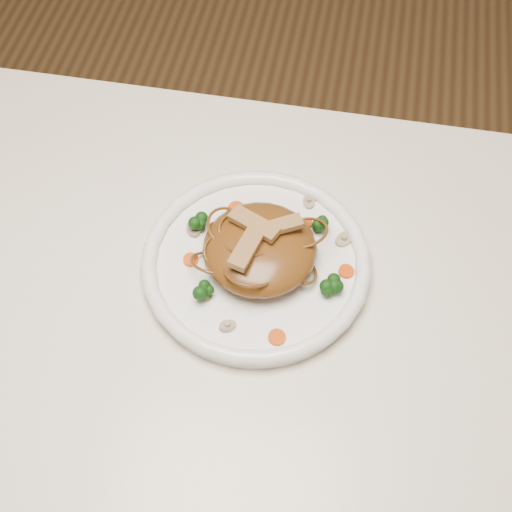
# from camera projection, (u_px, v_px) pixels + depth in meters

# --- Properties ---
(ground) EXTENTS (4.00, 4.00, 0.00)m
(ground) POSITION_uv_depth(u_px,v_px,m) (218.00, 494.00, 1.50)
(ground) COLOR #4E311A
(ground) RESTS_ON ground
(table) EXTENTS (1.20, 0.80, 0.75)m
(table) POSITION_uv_depth(u_px,v_px,m) (196.00, 361.00, 0.95)
(table) COLOR beige
(table) RESTS_ON ground
(plate) EXTENTS (0.38, 0.38, 0.02)m
(plate) POSITION_uv_depth(u_px,v_px,m) (256.00, 265.00, 0.91)
(plate) COLOR white
(plate) RESTS_ON table
(noodle_mound) EXTENTS (0.18, 0.18, 0.05)m
(noodle_mound) POSITION_uv_depth(u_px,v_px,m) (260.00, 249.00, 0.89)
(noodle_mound) COLOR brown
(noodle_mound) RESTS_ON plate
(chicken_a) EXTENTS (0.06, 0.04, 0.01)m
(chicken_a) POSITION_uv_depth(u_px,v_px,m) (279.00, 226.00, 0.87)
(chicken_a) COLOR #A9834F
(chicken_a) RESTS_ON noodle_mound
(chicken_b) EXTENTS (0.07, 0.05, 0.01)m
(chicken_b) POSITION_uv_depth(u_px,v_px,m) (254.00, 224.00, 0.87)
(chicken_b) COLOR #A9834F
(chicken_b) RESTS_ON noodle_mound
(chicken_c) EXTENTS (0.04, 0.07, 0.01)m
(chicken_c) POSITION_uv_depth(u_px,v_px,m) (248.00, 246.00, 0.85)
(chicken_c) COLOR #A9834F
(chicken_c) RESTS_ON noodle_mound
(broccoli_0) EXTENTS (0.03, 0.03, 0.03)m
(broccoli_0) POSITION_uv_depth(u_px,v_px,m) (319.00, 223.00, 0.92)
(broccoli_0) COLOR #13420D
(broccoli_0) RESTS_ON plate
(broccoli_1) EXTENTS (0.03, 0.03, 0.03)m
(broccoli_1) POSITION_uv_depth(u_px,v_px,m) (199.00, 222.00, 0.92)
(broccoli_1) COLOR #13420D
(broccoli_1) RESTS_ON plate
(broccoli_2) EXTENTS (0.03, 0.03, 0.03)m
(broccoli_2) POSITION_uv_depth(u_px,v_px,m) (205.00, 291.00, 0.87)
(broccoli_2) COLOR #13420D
(broccoli_2) RESTS_ON plate
(broccoli_3) EXTENTS (0.03, 0.03, 0.03)m
(broccoli_3) POSITION_uv_depth(u_px,v_px,m) (331.00, 285.00, 0.87)
(broccoli_3) COLOR #13420D
(broccoli_3) RESTS_ON plate
(carrot_0) EXTENTS (0.02, 0.02, 0.00)m
(carrot_0) POSITION_uv_depth(u_px,v_px,m) (306.00, 224.00, 0.94)
(carrot_0) COLOR #D24C07
(carrot_0) RESTS_ON plate
(carrot_1) EXTENTS (0.02, 0.02, 0.00)m
(carrot_1) POSITION_uv_depth(u_px,v_px,m) (191.00, 260.00, 0.91)
(carrot_1) COLOR #D24C07
(carrot_1) RESTS_ON plate
(carrot_2) EXTENTS (0.03, 0.03, 0.00)m
(carrot_2) POSITION_uv_depth(u_px,v_px,m) (346.00, 271.00, 0.90)
(carrot_2) COLOR #D24C07
(carrot_2) RESTS_ON plate
(carrot_3) EXTENTS (0.03, 0.03, 0.00)m
(carrot_3) POSITION_uv_depth(u_px,v_px,m) (236.00, 209.00, 0.95)
(carrot_3) COLOR #D24C07
(carrot_3) RESTS_ON plate
(carrot_4) EXTENTS (0.03, 0.03, 0.00)m
(carrot_4) POSITION_uv_depth(u_px,v_px,m) (277.00, 337.00, 0.84)
(carrot_4) COLOR #D24C07
(carrot_4) RESTS_ON plate
(mushroom_0) EXTENTS (0.03, 0.03, 0.01)m
(mushroom_0) POSITION_uv_depth(u_px,v_px,m) (227.00, 326.00, 0.85)
(mushroom_0) COLOR #C4B393
(mushroom_0) RESTS_ON plate
(mushroom_1) EXTENTS (0.04, 0.04, 0.01)m
(mushroom_1) POSITION_uv_depth(u_px,v_px,m) (344.00, 239.00, 0.92)
(mushroom_1) COLOR #C4B393
(mushroom_1) RESTS_ON plate
(mushroom_2) EXTENTS (0.04, 0.04, 0.01)m
(mushroom_2) POSITION_uv_depth(u_px,v_px,m) (194.00, 229.00, 0.93)
(mushroom_2) COLOR #C4B393
(mushroom_2) RESTS_ON plate
(mushroom_3) EXTENTS (0.03, 0.03, 0.01)m
(mushroom_3) POSITION_uv_depth(u_px,v_px,m) (309.00, 202.00, 0.96)
(mushroom_3) COLOR #C4B393
(mushroom_3) RESTS_ON plate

